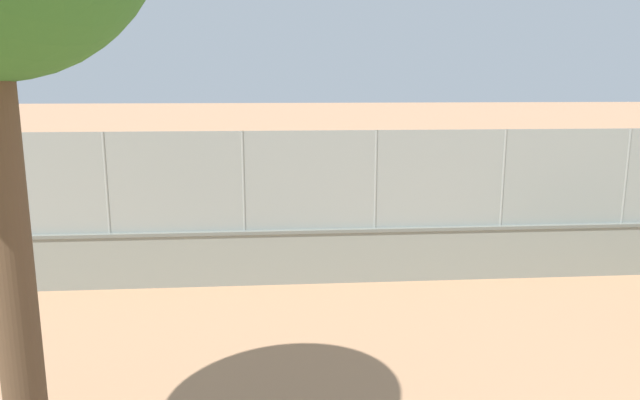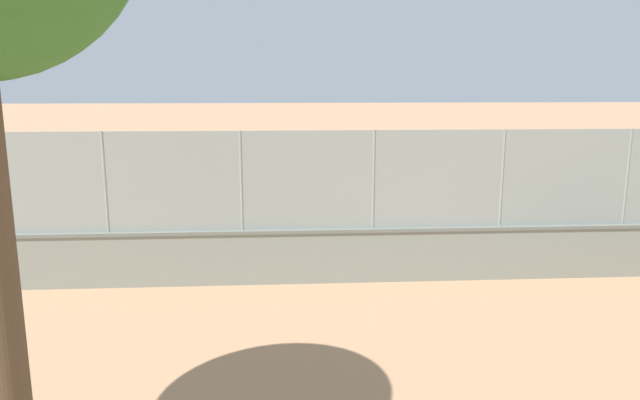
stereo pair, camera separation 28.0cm
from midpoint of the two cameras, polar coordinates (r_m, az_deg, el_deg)
name	(u,v)px [view 2 (the right image)]	position (r m, az deg, el deg)	size (l,w,h in m)	color
ground_plane	(299,203)	(23.04, -1.72, -0.34)	(260.00, 260.00, 0.00)	tan
perimeter_wall	(372,254)	(13.94, 5.70, -5.31)	(31.08, 0.79, 1.31)	gray
fence_panel_on_wall	(373,180)	(13.54, 5.85, 1.98)	(30.52, 0.53, 2.29)	gray
player_crossing_court	(276,214)	(16.81, -3.87, -1.40)	(0.94, 0.94, 1.61)	#591919
player_baseline_waiting	(324,193)	(20.06, 0.77, 0.71)	(0.93, 0.68, 1.63)	navy
sports_ball	(275,210)	(15.64, -3.90, -1.03)	(0.24, 0.24, 0.24)	#3399D8
courtside_bench	(553,236)	(17.61, 22.25, -3.27)	(1.61, 0.40, 0.87)	#4C6B4C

